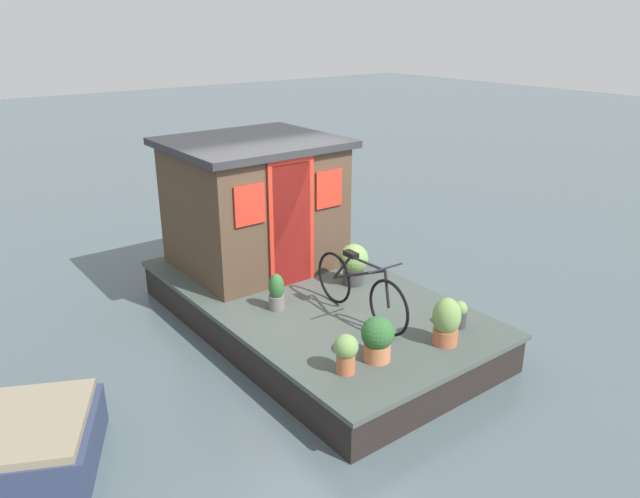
{
  "coord_description": "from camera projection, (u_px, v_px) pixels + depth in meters",
  "views": [
    {
      "loc": [
        -5.95,
        4.39,
        3.96
      ],
      "look_at": [
        -0.2,
        0.0,
        1.21
      ],
      "focal_mm": 34.11,
      "sensor_mm": 36.0,
      "label": 1
    }
  ],
  "objects": [
    {
      "name": "ground_plane",
      "position": [
        311.0,
        327.0,
        8.32
      ],
      "size": [
        60.0,
        60.0,
        0.0
      ],
      "primitive_type": "plane",
      "color": "#4C5B60"
    },
    {
      "name": "potted_plant_fern",
      "position": [
        378.0,
        338.0,
        6.47
      ],
      "size": [
        0.36,
        0.36,
        0.5
      ],
      "color": "#C6754C",
      "rests_on": "houseboat_deck"
    },
    {
      "name": "bicycle",
      "position": [
        360.0,
        289.0,
        7.37
      ],
      "size": [
        1.74,
        0.5,
        0.82
      ],
      "color": "black",
      "rests_on": "houseboat_deck"
    },
    {
      "name": "potted_plant_rosemary",
      "position": [
        353.0,
        262.0,
        8.33
      ],
      "size": [
        0.41,
        0.41,
        0.58
      ],
      "color": "#38383D",
      "rests_on": "houseboat_deck"
    },
    {
      "name": "houseboat_cabin",
      "position": [
        254.0,
        203.0,
        8.82
      ],
      "size": [
        2.07,
        2.32,
        1.87
      ],
      "color": "#4C3828",
      "rests_on": "houseboat_deck"
    },
    {
      "name": "potted_plant_basil",
      "position": [
        276.0,
        292.0,
        7.63
      ],
      "size": [
        0.2,
        0.2,
        0.48
      ],
      "color": "slate",
      "rests_on": "houseboat_deck"
    },
    {
      "name": "houseboat_deck",
      "position": [
        311.0,
        310.0,
        8.23
      ],
      "size": [
        4.97,
        2.73,
        0.51
      ],
      "color": "#424C47",
      "rests_on": "ground_plane"
    },
    {
      "name": "potted_plant_mint",
      "position": [
        346.0,
        352.0,
        6.24
      ],
      "size": [
        0.26,
        0.26,
        0.43
      ],
      "color": "#B2603D",
      "rests_on": "houseboat_deck"
    },
    {
      "name": "potted_plant_lavender",
      "position": [
        459.0,
        314.0,
        7.2
      ],
      "size": [
        0.18,
        0.18,
        0.33
      ],
      "color": "#38383D",
      "rests_on": "houseboat_deck"
    },
    {
      "name": "potted_plant_thyme",
      "position": [
        446.0,
        321.0,
        6.79
      ],
      "size": [
        0.32,
        0.32,
        0.56
      ],
      "color": "#B2603D",
      "rests_on": "houseboat_deck"
    }
  ]
}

